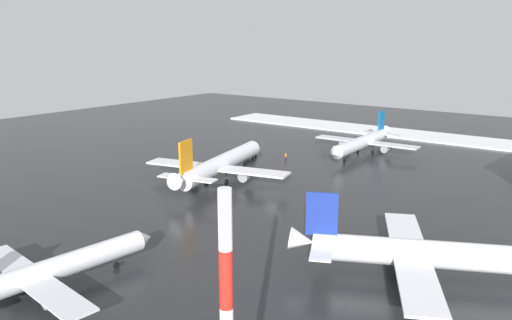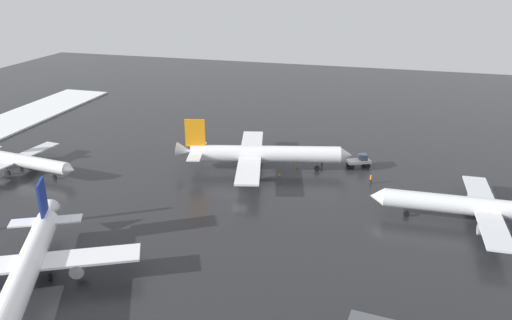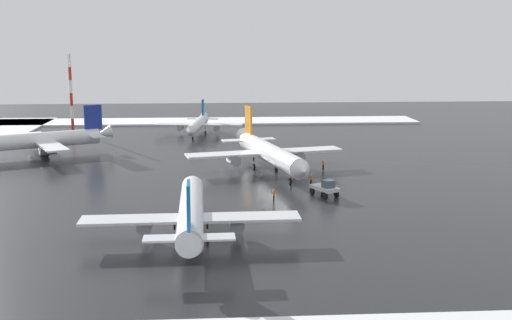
{
  "view_description": "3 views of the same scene",
  "coord_description": "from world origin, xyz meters",
  "px_view_note": "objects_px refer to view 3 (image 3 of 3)",
  "views": [
    {
      "loc": [
        -68.23,
        -46.82,
        25.77
      ],
      "look_at": [
        4.61,
        6.7,
        3.98
      ],
      "focal_mm": 35.0,
      "sensor_mm": 36.0,
      "label": 1
    },
    {
      "loc": [
        22.98,
        -73.43,
        36.92
      ],
      "look_at": [
        1.75,
        4.14,
        5.14
      ],
      "focal_mm": 35.0,
      "sensor_mm": 36.0,
      "label": 2
    },
    {
      "loc": [
        108.11,
        2.77,
        22.4
      ],
      "look_at": [
        6.29,
        9.34,
        3.1
      ],
      "focal_mm": 45.0,
      "sensor_mm": 36.0,
      "label": 3
    }
  ],
  "objects_px": {
    "ground_crew_near_tug": "(274,195)",
    "traffic_cone_mid_line": "(291,178)",
    "antenna_mast": "(71,93)",
    "ground_crew_mid_apron": "(323,164)",
    "airplane_far_rear": "(198,125)",
    "ground_crew_by_nose_gear": "(311,179)",
    "airplane_parked_portside": "(269,153)",
    "pushback_tug": "(325,187)",
    "airplane_distant_tail": "(191,212)",
    "airplane_parked_starboard": "(34,141)",
    "traffic_cone_near_nose": "(261,175)"
  },
  "relations": [
    {
      "from": "airplane_parked_starboard",
      "to": "airplane_distant_tail",
      "type": "relative_size",
      "value": 1.0
    },
    {
      "from": "airplane_distant_tail",
      "to": "ground_crew_near_tug",
      "type": "relative_size",
      "value": 17.37
    },
    {
      "from": "airplane_distant_tail",
      "to": "traffic_cone_mid_line",
      "type": "relative_size",
      "value": 54.01
    },
    {
      "from": "antenna_mast",
      "to": "traffic_cone_mid_line",
      "type": "bearing_deg",
      "value": 39.17
    },
    {
      "from": "ground_crew_near_tug",
      "to": "traffic_cone_mid_line",
      "type": "distance_m",
      "value": 14.8
    },
    {
      "from": "airplane_far_rear",
      "to": "ground_crew_mid_apron",
      "type": "xyz_separation_m",
      "value": [
        42.39,
        22.83,
        -1.52
      ]
    },
    {
      "from": "airplane_far_rear",
      "to": "ground_crew_by_nose_gear",
      "type": "distance_m",
      "value": 57.64
    },
    {
      "from": "airplane_distant_tail",
      "to": "traffic_cone_mid_line",
      "type": "distance_m",
      "value": 33.49
    },
    {
      "from": "airplane_far_rear",
      "to": "ground_crew_near_tug",
      "type": "height_order",
      "value": "airplane_far_rear"
    },
    {
      "from": "airplane_far_rear",
      "to": "airplane_parked_starboard",
      "type": "distance_m",
      "value": 40.63
    },
    {
      "from": "traffic_cone_mid_line",
      "to": "traffic_cone_near_nose",
      "type": "bearing_deg",
      "value": -117.3
    },
    {
      "from": "pushback_tug",
      "to": "antenna_mast",
      "type": "relative_size",
      "value": 0.27
    },
    {
      "from": "pushback_tug",
      "to": "ground_crew_mid_apron",
      "type": "distance_m",
      "value": 19.42
    },
    {
      "from": "pushback_tug",
      "to": "ground_crew_mid_apron",
      "type": "relative_size",
      "value": 2.98
    },
    {
      "from": "airplane_distant_tail",
      "to": "ground_crew_by_nose_gear",
      "type": "distance_m",
      "value": 30.96
    },
    {
      "from": "ground_crew_by_nose_gear",
      "to": "traffic_cone_near_nose",
      "type": "distance_m",
      "value": 10.08
    },
    {
      "from": "ground_crew_near_tug",
      "to": "traffic_cone_mid_line",
      "type": "relative_size",
      "value": 3.11
    },
    {
      "from": "airplane_far_rear",
      "to": "traffic_cone_near_nose",
      "type": "height_order",
      "value": "airplane_far_rear"
    },
    {
      "from": "ground_crew_by_nose_gear",
      "to": "airplane_distant_tail",
      "type": "bearing_deg",
      "value": -66.0
    },
    {
      "from": "airplane_parked_portside",
      "to": "antenna_mast",
      "type": "bearing_deg",
      "value": -152.63
    },
    {
      "from": "pushback_tug",
      "to": "traffic_cone_mid_line",
      "type": "distance_m",
      "value": 12.22
    },
    {
      "from": "airplane_far_rear",
      "to": "ground_crew_by_nose_gear",
      "type": "xyz_separation_m",
      "value": [
        54.43,
        18.9,
        -1.52
      ]
    },
    {
      "from": "airplane_distant_tail",
      "to": "antenna_mast",
      "type": "distance_m",
      "value": 93.57
    },
    {
      "from": "antenna_mast",
      "to": "traffic_cone_near_nose",
      "type": "distance_m",
      "value": 70.42
    },
    {
      "from": "airplane_parked_portside",
      "to": "airplane_far_rear",
      "type": "bearing_deg",
      "value": -176.36
    },
    {
      "from": "traffic_cone_mid_line",
      "to": "airplane_parked_starboard",
      "type": "bearing_deg",
      "value": -116.58
    },
    {
      "from": "airplane_parked_starboard",
      "to": "ground_crew_by_nose_gear",
      "type": "relative_size",
      "value": 17.38
    },
    {
      "from": "ground_crew_mid_apron",
      "to": "airplane_far_rear",
      "type": "bearing_deg",
      "value": -1.91
    },
    {
      "from": "airplane_distant_tail",
      "to": "ground_crew_mid_apron",
      "type": "distance_m",
      "value": 43.22
    },
    {
      "from": "airplane_distant_tail",
      "to": "ground_crew_near_tug",
      "type": "bearing_deg",
      "value": -36.26
    },
    {
      "from": "airplane_distant_tail",
      "to": "ground_crew_mid_apron",
      "type": "relative_size",
      "value": 17.37
    },
    {
      "from": "antenna_mast",
      "to": "traffic_cone_mid_line",
      "type": "xyz_separation_m",
      "value": [
        57.87,
        47.14,
        -9.18
      ]
    },
    {
      "from": "ground_crew_near_tug",
      "to": "traffic_cone_near_nose",
      "type": "xyz_separation_m",
      "value": [
        -16.64,
        -0.61,
        -0.7
      ]
    },
    {
      "from": "airplane_distant_tail",
      "to": "ground_crew_mid_apron",
      "type": "height_order",
      "value": "airplane_distant_tail"
    },
    {
      "from": "antenna_mast",
      "to": "traffic_cone_mid_line",
      "type": "height_order",
      "value": "antenna_mast"
    },
    {
      "from": "airplane_distant_tail",
      "to": "traffic_cone_near_nose",
      "type": "relative_size",
      "value": 54.01
    },
    {
      "from": "antenna_mast",
      "to": "ground_crew_near_tug",
      "type": "bearing_deg",
      "value": 30.85
    },
    {
      "from": "airplane_parked_portside",
      "to": "ground_crew_mid_apron",
      "type": "height_order",
      "value": "airplane_parked_portside"
    },
    {
      "from": "airplane_parked_portside",
      "to": "ground_crew_near_tug",
      "type": "distance_m",
      "value": 20.82
    },
    {
      "from": "airplane_distant_tail",
      "to": "traffic_cone_near_nose",
      "type": "bearing_deg",
      "value": -18.94
    },
    {
      "from": "pushback_tug",
      "to": "antenna_mast",
      "type": "bearing_deg",
      "value": -169.84
    },
    {
      "from": "ground_crew_by_nose_gear",
      "to": "traffic_cone_mid_line",
      "type": "height_order",
      "value": "ground_crew_by_nose_gear"
    },
    {
      "from": "pushback_tug",
      "to": "ground_crew_by_nose_gear",
      "type": "xyz_separation_m",
      "value": [
        -7.16,
        -1.02,
        -0.31
      ]
    },
    {
      "from": "ground_crew_by_nose_gear",
      "to": "airplane_parked_portside",
      "type": "bearing_deg",
      "value": 176.53
    },
    {
      "from": "airplane_far_rear",
      "to": "ground_crew_near_tug",
      "type": "relative_size",
      "value": 14.84
    },
    {
      "from": "airplane_parked_portside",
      "to": "ground_crew_near_tug",
      "type": "bearing_deg",
      "value": -16.03
    },
    {
      "from": "traffic_cone_near_nose",
      "to": "airplane_parked_portside",
      "type": "bearing_deg",
      "value": 158.07
    },
    {
      "from": "airplane_parked_portside",
      "to": "airplane_parked_starboard",
      "type": "distance_m",
      "value": 47.32
    },
    {
      "from": "airplane_parked_portside",
      "to": "ground_crew_near_tug",
      "type": "relative_size",
      "value": 19.46
    },
    {
      "from": "airplane_parked_starboard",
      "to": "pushback_tug",
      "type": "distance_m",
      "value": 61.87
    }
  ]
}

